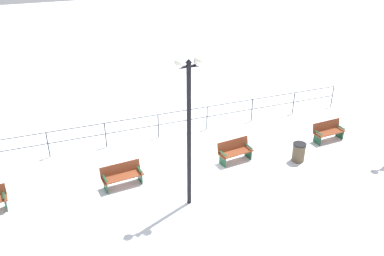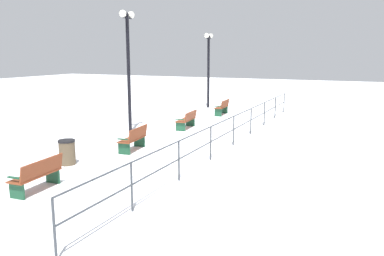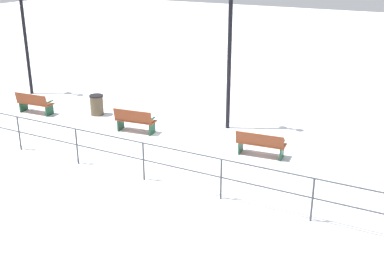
# 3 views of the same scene
# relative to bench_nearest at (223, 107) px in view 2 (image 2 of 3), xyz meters

# --- Properties ---
(ground_plane) EXTENTS (80.00, 80.00, 0.00)m
(ground_plane) POSITION_rel_bench_nearest_xyz_m (0.01, 7.06, -0.47)
(ground_plane) COLOR white
(ground_plane) RESTS_ON ground
(bench_nearest) EXTENTS (0.61, 1.51, 0.88)m
(bench_nearest) POSITION_rel_bench_nearest_xyz_m (0.00, 0.00, 0.00)
(bench_nearest) COLOR brown
(bench_nearest) RESTS_ON ground
(bench_second) EXTENTS (0.70, 1.58, 0.84)m
(bench_second) POSITION_rel_bench_nearest_xyz_m (0.07, 4.70, -0.03)
(bench_second) COLOR brown
(bench_second) RESTS_ON ground
(bench_third) EXTENTS (0.73, 1.51, 0.90)m
(bench_third) POSITION_rel_bench_nearest_xyz_m (0.01, 9.40, -0.01)
(bench_third) COLOR brown
(bench_third) RESTS_ON ground
(bench_fourth) EXTENTS (0.65, 1.53, 0.87)m
(bench_fourth) POSITION_rel_bench_nearest_xyz_m (-0.08, 14.10, -0.02)
(bench_fourth) COLOR brown
(bench_fourth) RESTS_ON ground
(lamppost_near) EXTENTS (0.31, 1.00, 4.78)m
(lamppost_near) POSITION_rel_bench_nearest_xyz_m (1.97, -2.63, 2.71)
(lamppost_near) COLOR black
(lamppost_near) RESTS_ON ground
(lamppost_middle) EXTENTS (0.31, 0.94, 5.32)m
(lamppost_middle) POSITION_rel_bench_nearest_xyz_m (1.97, 6.66, 3.07)
(lamppost_middle) COLOR black
(lamppost_middle) RESTS_ON ground
(waterfront_railing) EXTENTS (0.05, 19.16, 1.16)m
(waterfront_railing) POSITION_rel_bench_nearest_xyz_m (-3.04, 7.06, 0.33)
(waterfront_railing) COLOR #383D42
(waterfront_railing) RESTS_ON ground
(trash_bin) EXTENTS (0.54, 0.54, 0.81)m
(trash_bin) POSITION_rel_bench_nearest_xyz_m (0.97, 11.84, -0.06)
(trash_bin) COLOR brown
(trash_bin) RESTS_ON ground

